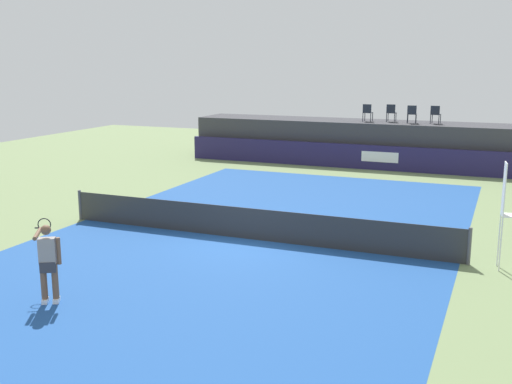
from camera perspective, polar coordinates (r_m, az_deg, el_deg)
ground_plane at (r=21.22m, az=2.62°, el=-2.26°), size 48.00×48.00×0.00m
court_inner at (r=18.52m, az=-0.54°, el=-4.37°), size 12.00×22.00×0.00m
sponsor_wall at (r=31.00m, az=9.27°, el=3.25°), size 18.00×0.22×1.20m
spectator_platform at (r=32.67m, az=10.02°, el=4.55°), size 18.00×2.80×2.20m
spectator_chair_far_left at (r=32.19m, az=10.26°, el=7.29°), size 0.45×0.45×0.89m
spectator_chair_left at (r=32.32m, az=12.38°, el=7.22°), size 0.44×0.44×0.89m
spectator_chair_center at (r=31.76m, az=14.20°, el=7.06°), size 0.48×0.48×0.89m
spectator_chair_right at (r=31.84m, az=16.24°, el=6.96°), size 0.48×0.48×0.89m
umpire_chair at (r=16.74m, az=22.13°, el=-1.43°), size 0.49×0.49×2.76m
tennis_net at (r=18.39m, az=-0.55°, el=-2.95°), size 12.40×0.02×0.95m
net_post_near at (r=21.51m, az=-15.94°, el=-1.15°), size 0.10×0.10×1.00m
net_post_far at (r=17.04m, az=19.10°, el=-4.76°), size 0.10×0.10×1.00m
tennis_player at (r=14.26m, az=-18.65°, el=-6.02°), size 1.08×1.02×1.77m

